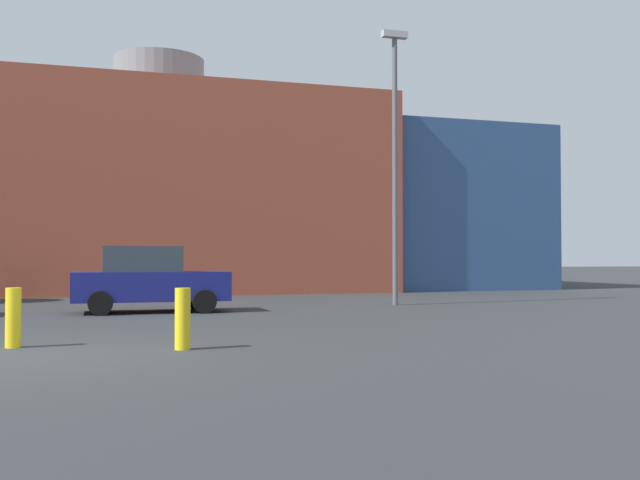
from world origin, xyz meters
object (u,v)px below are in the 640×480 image
at_px(parked_car_2, 148,279).
at_px(bollard_yellow_0, 183,319).
at_px(bollard_yellow_1, 13,318).
at_px(street_lamp, 395,150).

relative_size(parked_car_2, bollard_yellow_0, 4.19).
height_order(bollard_yellow_0, bollard_yellow_1, bollard_yellow_0).
bearing_deg(street_lamp, bollard_yellow_1, -140.93).
distance_m(parked_car_2, bollard_yellow_0, 8.31).
bearing_deg(bollard_yellow_0, bollard_yellow_1, 157.55).
height_order(bollard_yellow_1, street_lamp, street_lamp).
bearing_deg(bollard_yellow_1, bollard_yellow_0, -22.45).
bearing_deg(bollard_yellow_1, parked_car_2, 70.25).
xyz_separation_m(bollard_yellow_0, street_lamp, (7.45, 9.15, 4.24)).
bearing_deg(bollard_yellow_1, street_lamp, 39.07).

